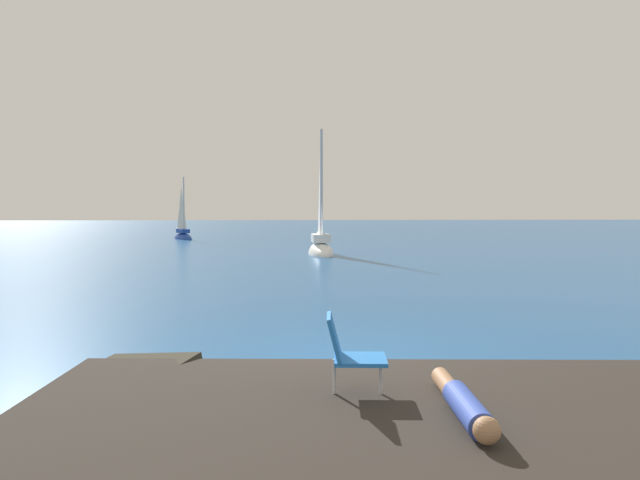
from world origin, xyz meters
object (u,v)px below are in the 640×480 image
Objects in this scene: sailboat_near at (321,247)px; sailboat_far at (183,235)px; person_sunbather at (464,404)px; beach_chair at (349,350)px.

sailboat_near is 15.57m from sailboat_far.
sailboat_far is 36.99m from person_sunbather.
sailboat_near is at bearing 92.01° from beach_chair.
beach_chair is (7.97, -35.20, 0.69)m from sailboat_far.
sailboat_far is at bearing -148.12° from sailboat_near.
beach_chair is at bearing 56.05° from person_sunbather.
sailboat_near reaches higher than sailboat_far.
sailboat_near is 3.69× the size of person_sunbather.
sailboat_far is 36.10m from beach_chair.
sailboat_near reaches higher than beach_chair.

